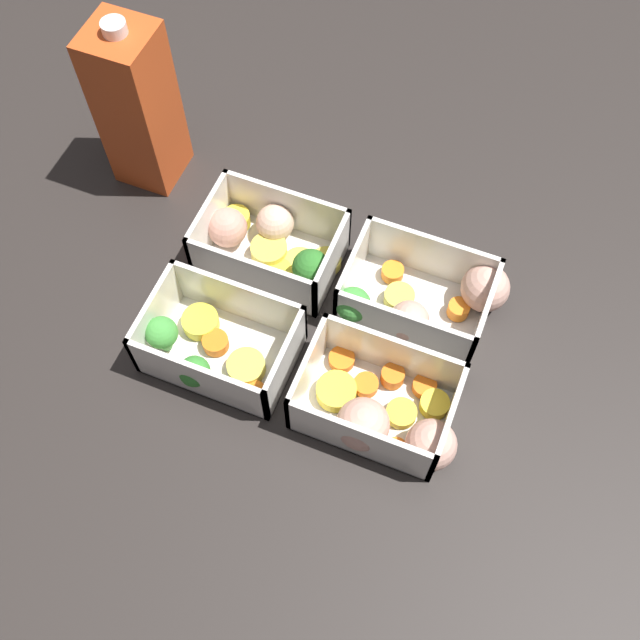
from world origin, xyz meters
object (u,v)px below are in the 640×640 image
object	(u,v)px
container_near_left	(213,346)
container_far_right	(426,298)
juice_carton	(137,107)
container_far_left	(270,243)
container_near_right	(384,414)

from	to	relation	value
container_near_left	container_far_right	world-z (taller)	same
container_far_right	juice_carton	xyz separation A→B (m)	(-0.34, 0.07, 0.07)
container_far_left	juice_carton	xyz separation A→B (m)	(-0.17, 0.06, 0.07)
container_near_right	juice_carton	world-z (taller)	juice_carton
container_far_right	juice_carton	distance (m)	0.36
container_far_left	container_near_left	bearing A→B (deg)	-91.61
container_near_left	container_far_left	size ratio (longest dim) A/B	0.91
container_far_left	juice_carton	world-z (taller)	juice_carton
container_near_right	container_far_left	bearing A→B (deg)	142.35
container_near_right	container_far_left	xyz separation A→B (m)	(-0.17, 0.13, -0.00)
container_near_left	juice_carton	size ratio (longest dim) A/B	0.71
juice_carton	container_near_right	bearing A→B (deg)	-29.55
container_near_right	container_far_right	bearing A→B (deg)	90.67
container_far_left	container_far_right	distance (m)	0.17
container_far_left	container_near_right	bearing A→B (deg)	-37.65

